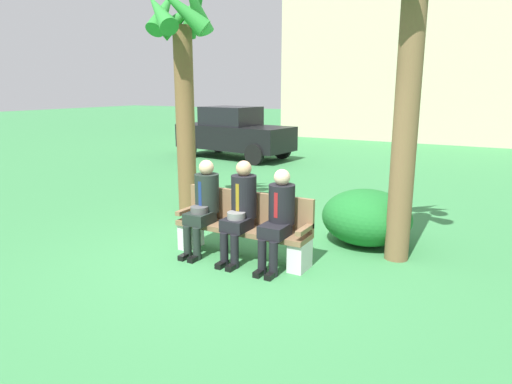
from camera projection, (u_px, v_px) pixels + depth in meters
ground_plane at (229, 262)px, 6.16m from camera, size 80.00×80.00×0.00m
park_bench at (244, 227)px, 6.27m from camera, size 1.94×0.44×0.90m
seated_man_left at (203, 202)px, 6.37m from camera, size 0.34×0.72×1.32m
seated_man_middle at (241, 206)px, 6.08m from camera, size 0.34×0.72×1.35m
seated_man_right at (279, 214)px, 5.82m from camera, size 0.34×0.72×1.29m
palm_tree_tall at (411, 17)px, 5.59m from camera, size 1.30×1.31×4.45m
palm_tree_short at (182, 53)px, 7.88m from camera, size 1.44×1.48×4.17m
shrub_near_bench at (366, 217)px, 6.78m from camera, size 1.32×1.21×0.83m
parked_car_near at (234, 133)px, 15.01m from camera, size 4.05×2.08×1.68m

